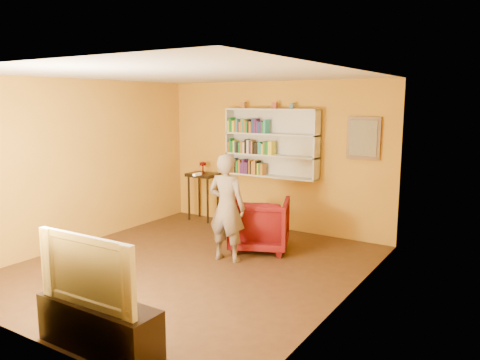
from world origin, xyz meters
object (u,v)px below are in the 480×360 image
at_px(ruby_lustre, 203,165).
at_px(television, 96,268).
at_px(bookshelf, 273,143).
at_px(tv_cabinet, 99,325).
at_px(armchair, 260,224).
at_px(console_table, 203,181).
at_px(person, 227,208).

xyz_separation_m(ruby_lustre, television, (2.13, -4.50, -0.29)).
xyz_separation_m(bookshelf, tv_cabinet, (0.66, -4.66, -1.36)).
distance_m(armchair, television, 3.49).
xyz_separation_m(console_table, tv_cabinet, (2.13, -4.50, -0.54)).
distance_m(bookshelf, person, 2.08).
distance_m(bookshelf, tv_cabinet, 4.90).
bearing_deg(console_table, armchair, -28.77).
distance_m(person, television, 2.79).
bearing_deg(person, console_table, -51.07).
distance_m(bookshelf, television, 4.77).
relative_size(armchair, television, 0.78).
bearing_deg(tv_cabinet, ruby_lustre, 115.29).
relative_size(bookshelf, armchair, 1.97).
relative_size(bookshelf, console_table, 1.91).
xyz_separation_m(armchair, television, (0.23, -3.46, 0.40)).
bearing_deg(television, person, 96.63).
relative_size(armchair, person, 0.57).
relative_size(person, tv_cabinet, 1.21).
xyz_separation_m(armchair, tv_cabinet, (0.23, -3.46, -0.18)).
bearing_deg(person, armchair, -108.63).
height_order(person, television, person).
xyz_separation_m(ruby_lustre, armchair, (1.89, -1.04, -0.69)).
bearing_deg(armchair, ruby_lustre, -51.50).
height_order(ruby_lustre, tv_cabinet, ruby_lustre).
relative_size(console_table, person, 0.59).
bearing_deg(ruby_lustre, tv_cabinet, -64.71).
bearing_deg(armchair, television, 71.11).
xyz_separation_m(console_table, armchair, (1.89, -1.04, -0.36)).
height_order(console_table, person, person).
distance_m(ruby_lustre, person, 2.48).
height_order(armchair, tv_cabinet, armchair).
bearing_deg(tv_cabinet, bookshelf, 98.08).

